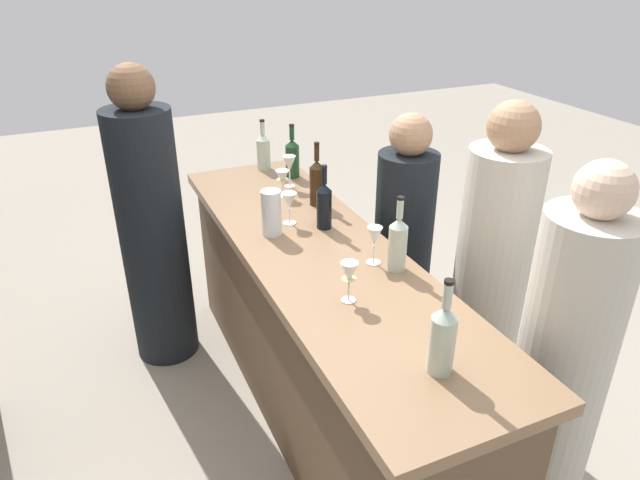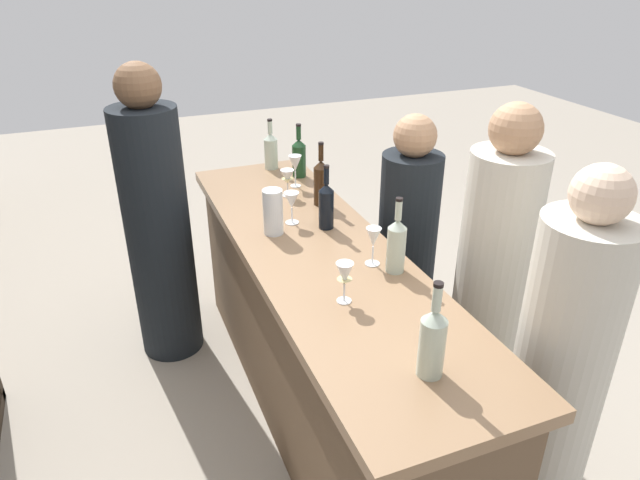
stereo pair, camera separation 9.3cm
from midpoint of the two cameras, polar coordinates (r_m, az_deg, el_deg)
name	(u,v)px [view 2 (the right image)]	position (r m, az deg, el deg)	size (l,w,h in m)	color
ground_plane	(320,408)	(3.09, 0.90, -16.31)	(12.00, 12.00, 0.00)	#9E9384
bar_counter	(320,334)	(2.79, 0.96, -9.33)	(2.39, 0.65, 0.92)	brown
wine_bottle_leftmost_clear_pale	(432,341)	(1.82, 12.51, -9.71)	(0.08, 0.08, 0.33)	#B7C6B2
wine_bottle_second_left_clear_pale	(396,244)	(2.35, 8.68, -0.41)	(0.08, 0.08, 0.33)	#B7C6B2
wine_bottle_center_near_black	(326,205)	(2.70, 1.60, 3.51)	(0.07, 0.07, 0.31)	black
wine_bottle_second_right_amber_brown	(321,181)	(2.96, 1.00, 5.82)	(0.07, 0.07, 0.33)	#331E0F
wine_bottle_rightmost_olive_green	(299,157)	(3.35, -1.29, 8.21)	(0.08, 0.08, 0.31)	#193D1E
wine_bottle_far_right_clear_pale	(271,150)	(3.48, -4.11, 8.87)	(0.08, 0.08, 0.30)	#B7C6B2
wine_glass_near_left	(373,239)	(2.39, 6.41, 0.12)	(0.07, 0.07, 0.17)	white
wine_glass_near_center	(295,164)	(3.19, -1.64, 7.48)	(0.07, 0.07, 0.18)	white
wine_glass_near_right	(287,178)	(3.07, -2.38, 6.14)	(0.07, 0.07, 0.15)	white
wine_glass_far_left	(292,201)	(2.75, -1.86, 3.84)	(0.07, 0.07, 0.16)	white
wine_glass_far_center	(345,276)	(2.14, 3.69, -3.56)	(0.07, 0.07, 0.16)	white
water_pitcher	(273,212)	(2.66, -3.68, 2.78)	(0.09, 0.09, 0.22)	silver
person_left_guest	(558,378)	(2.35, 23.52, -12.40)	(0.35, 0.35, 1.53)	beige
person_center_guest	(406,256)	(3.08, 9.34, -1.54)	(0.32, 0.32, 1.42)	black
person_right_guest	(490,290)	(2.73, 17.44, -4.74)	(0.41, 0.41, 1.59)	beige
person_server_behind	(158,229)	(3.21, -14.93, 1.08)	(0.35, 0.35, 1.64)	black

